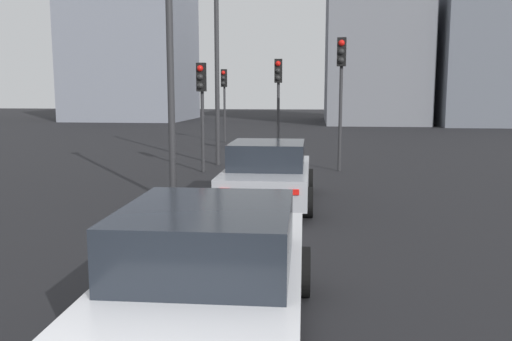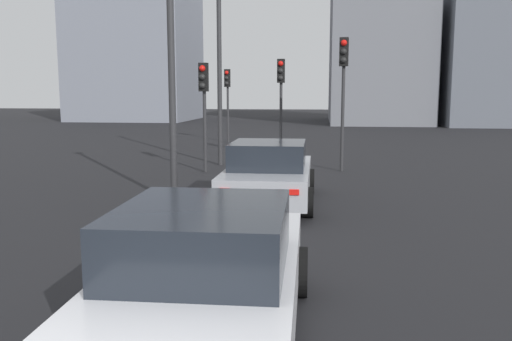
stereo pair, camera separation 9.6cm
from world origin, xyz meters
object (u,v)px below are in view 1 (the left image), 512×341
traffic_light_far_left (341,76)px  street_lamp_kerbside (217,41)px  traffic_light_near_left (278,87)px  traffic_light_near_right (201,94)px  traffic_light_far_right (224,90)px  car_white_second (211,276)px  street_lamp_far (170,38)px  car_silver_lead (268,174)px

traffic_light_far_left → street_lamp_kerbside: street_lamp_kerbside is taller
traffic_light_near_left → street_lamp_kerbside: street_lamp_kerbside is taller
traffic_light_near_right → traffic_light_far_right: bearing=-167.7°
car_white_second → traffic_light_far_left: size_ratio=1.02×
car_white_second → traffic_light_near_left: (15.56, 0.42, 2.05)m
traffic_light_near_right → street_lamp_far: 4.98m
traffic_light_near_left → street_lamp_far: size_ratio=0.61×
car_white_second → street_lamp_kerbside: 14.24m
traffic_light_near_left → traffic_light_far_right: traffic_light_near_left is taller
traffic_light_far_right → street_lamp_kerbside: (-8.70, -1.26, 1.65)m
car_silver_lead → street_lamp_far: size_ratio=0.69×
traffic_light_far_left → traffic_light_far_right: (9.79, 5.51, -0.38)m
traffic_light_far_right → car_silver_lead: bearing=20.5°
car_white_second → traffic_light_far_left: (12.47, -1.82, 2.37)m
traffic_light_near_left → street_lamp_far: bearing=-9.2°
traffic_light_near_right → street_lamp_kerbside: street_lamp_kerbside is taller
traffic_light_far_left → traffic_light_far_right: 11.24m
car_white_second → street_lamp_kerbside: size_ratio=0.59×
car_silver_lead → car_white_second: (-7.05, -0.05, 0.01)m
car_silver_lead → car_white_second: size_ratio=0.99×
traffic_light_near_right → street_lamp_far: size_ratio=0.55×
traffic_light_near_right → traffic_light_far_right: size_ratio=0.93×
car_white_second → street_lamp_kerbside: street_lamp_kerbside is taller
car_silver_lead → traffic_light_far_left: 6.21m
car_white_second → traffic_light_far_right: size_ratio=1.17×
street_lamp_far → traffic_light_far_right: bearing=5.3°
car_silver_lead → street_lamp_far: 3.81m
car_white_second → traffic_light_far_left: bearing=-9.5°
car_white_second → street_lamp_kerbside: bearing=9.0°
car_silver_lead → traffic_light_near_right: size_ratio=1.24×
car_white_second → street_lamp_far: 7.92m
car_silver_lead → traffic_light_near_right: (4.69, 2.56, 1.82)m
street_lamp_kerbside → street_lamp_far: 6.64m
traffic_light_near_left → traffic_light_near_right: traffic_light_near_left is taller
street_lamp_kerbside → traffic_light_far_right: bearing=8.2°
traffic_light_far_left → traffic_light_far_right: size_ratio=1.15×
traffic_light_near_left → traffic_light_far_left: bearing=38.9°
traffic_light_far_left → street_lamp_far: 6.92m
traffic_light_far_left → street_lamp_kerbside: (1.08, 4.26, 1.27)m
street_lamp_far → traffic_light_near_right: bearing=3.9°
traffic_light_near_right → traffic_light_far_left: (0.73, -4.43, 0.56)m
traffic_light_near_right → street_lamp_kerbside: (1.81, -0.17, 1.83)m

